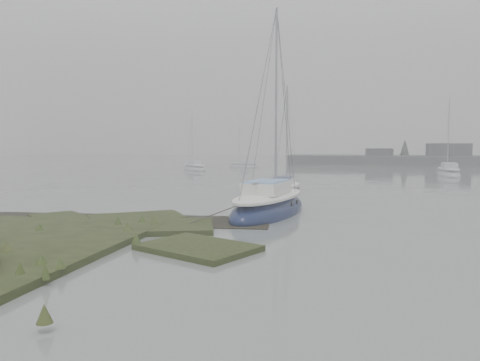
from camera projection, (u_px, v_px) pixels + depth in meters
The scene contains 6 objects.
ground at pixel (292, 178), 44.67m from camera, with size 160.00×160.00×0.00m, color slate.
sailboat_main at pixel (269, 208), 22.28m from camera, with size 3.82×7.89×10.68m.
sailboat_white at pixel (284, 191), 30.63m from camera, with size 2.29×5.66×7.79m.
sailboat_far_a at pixel (194, 168), 57.92m from camera, with size 4.81×5.17×7.51m.
sailboat_far_b at pixel (449, 173), 48.10m from camera, with size 2.17×6.21×8.70m.
sailboat_far_c at pixel (244, 166), 64.59m from camera, with size 4.72×2.49×6.35m.
Camera 1 is at (5.07, -14.52, 3.44)m, focal length 35.00 mm.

